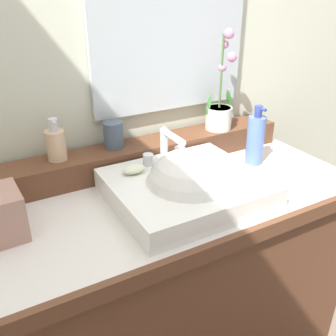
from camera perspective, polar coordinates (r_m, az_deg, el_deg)
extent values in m
cube|color=beige|center=(1.32, -10.30, 22.90)|extent=(3.11, 0.20, 2.63)
cube|color=brown|center=(1.38, -1.31, -19.60)|extent=(1.21, 0.53, 0.78)
cube|color=silver|center=(1.12, -1.52, -4.85)|extent=(1.24, 0.55, 0.04)
cube|color=brown|center=(0.93, 6.61, -12.47)|extent=(1.24, 0.02, 0.04)
cube|color=brown|center=(1.26, -5.84, 1.65)|extent=(1.16, 0.12, 0.08)
cube|color=white|center=(1.08, 2.74, -3.09)|extent=(0.42, 0.37, 0.07)
sphere|color=white|center=(1.07, 3.25, -3.81)|extent=(0.26, 0.26, 0.26)
cylinder|color=silver|center=(1.15, -0.60, 3.30)|extent=(0.02, 0.02, 0.10)
cylinder|color=silver|center=(1.08, 0.79, 4.75)|extent=(0.02, 0.11, 0.02)
sphere|color=silver|center=(1.13, -0.61, 5.64)|extent=(0.03, 0.03, 0.03)
cylinder|color=silver|center=(1.14, -3.02, 1.28)|extent=(0.03, 0.03, 0.04)
cylinder|color=silver|center=(1.18, 1.75, 2.38)|extent=(0.03, 0.03, 0.04)
ellipsoid|color=beige|center=(1.09, -5.21, -0.20)|extent=(0.07, 0.04, 0.02)
cylinder|color=beige|center=(1.38, 7.70, 7.54)|extent=(0.09, 0.09, 0.08)
cylinder|color=tan|center=(1.37, 7.79, 8.89)|extent=(0.08, 0.08, 0.01)
cylinder|color=#476B38|center=(1.34, 8.14, 14.28)|extent=(0.01, 0.01, 0.25)
ellipsoid|color=#387033|center=(1.40, 9.27, 9.99)|extent=(0.03, 0.03, 0.09)
ellipsoid|color=#387033|center=(1.35, 6.27, 9.63)|extent=(0.03, 0.03, 0.08)
sphere|color=pink|center=(1.35, 8.29, 14.87)|extent=(0.03, 0.03, 0.03)
sphere|color=pink|center=(1.33, 9.69, 16.28)|extent=(0.03, 0.03, 0.03)
sphere|color=pink|center=(1.34, 8.64, 18.07)|extent=(0.03, 0.03, 0.03)
sphere|color=pink|center=(1.31, 9.29, 19.51)|extent=(0.03, 0.03, 0.03)
cylinder|color=#D7B38F|center=(1.17, -16.65, 3.31)|extent=(0.06, 0.06, 0.09)
cylinder|color=silver|center=(1.15, -16.99, 5.82)|extent=(0.02, 0.02, 0.02)
cylinder|color=silver|center=(1.14, -17.12, 6.71)|extent=(0.03, 0.03, 0.02)
cylinder|color=silver|center=(1.13, -16.95, 6.67)|extent=(0.01, 0.03, 0.01)
cylinder|color=#435465|center=(1.22, -8.27, 5.03)|extent=(0.06, 0.06, 0.09)
cylinder|color=#5472B8|center=(1.31, 13.12, 4.11)|extent=(0.06, 0.06, 0.17)
cylinder|color=#2E3E8D|center=(1.28, 13.54, 7.93)|extent=(0.02, 0.02, 0.02)
cylinder|color=#2E3E8D|center=(1.27, 13.63, 8.74)|extent=(0.03, 0.03, 0.02)
cylinder|color=#2E3E8D|center=(1.26, 14.15, 8.71)|extent=(0.01, 0.03, 0.01)
cube|color=silver|center=(1.30, 0.44, 21.29)|extent=(0.57, 0.02, 0.57)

